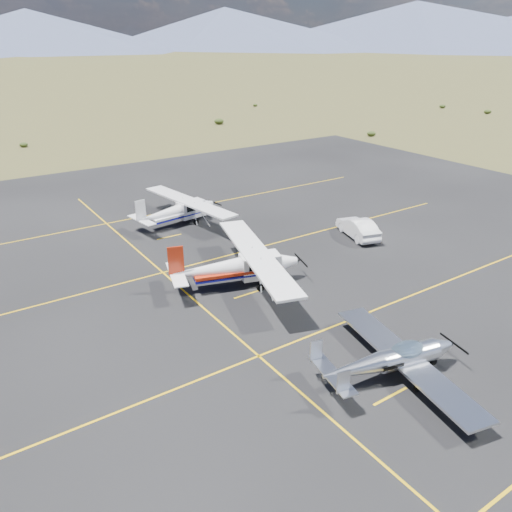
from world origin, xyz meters
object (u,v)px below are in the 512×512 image
object	(u,v)px
aircraft_low_wing	(393,359)
aircraft_cessna	(238,265)
aircraft_plain	(178,210)
sedan	(358,228)

from	to	relation	value
aircraft_low_wing	aircraft_cessna	world-z (taller)	aircraft_cessna
aircraft_cessna	aircraft_plain	distance (m)	11.94
aircraft_low_wing	aircraft_plain	world-z (taller)	aircraft_plain
aircraft_plain	sedan	bearing A→B (deg)	-53.32
aircraft_cessna	sedan	world-z (taller)	aircraft_cessna
aircraft_low_wing	sedan	size ratio (longest dim) A/B	2.10
aircraft_cessna	sedan	distance (m)	11.92
aircraft_low_wing	aircraft_cessna	size ratio (longest dim) A/B	0.79
aircraft_cessna	sedan	xyz separation A→B (m)	(11.77, 1.79, -0.60)
aircraft_low_wing	aircraft_cessna	distance (m)	11.44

